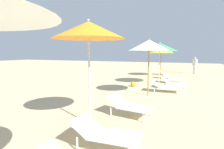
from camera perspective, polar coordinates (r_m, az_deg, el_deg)
The scene contains 13 objects.
umbrella_third at distance 4.89m, azimuth -7.32°, elevation 13.53°, with size 1.90×1.90×2.82m.
lounger_third_shoreside at distance 5.76m, azimuth 5.47°, elevation -9.57°, with size 1.39×0.87×0.62m.
lounger_third_inland at distance 3.90m, azimuth -1.84°, elevation -17.79°, with size 1.45×0.73×0.60m.
umbrella_fourth at distance 8.37m, azimuth 11.48°, elevation 8.95°, with size 1.82×1.82×2.58m.
lounger_fourth_shoreside at distance 9.49m, azimuth 16.51°, elevation -3.58°, with size 1.50×0.74×0.52m.
umbrella_fifth at distance 11.47m, azimuth 14.70°, elevation 8.29°, with size 2.09×2.09×2.59m.
lounger_fifth_shoreside at distance 12.44m, azimuth 18.64°, elevation -1.10°, with size 1.33×0.88×0.58m.
lounger_fifth_inland at distance 10.45m, azimuth 18.65°, elevation -2.46°, with size 1.25×0.64×0.63m.
umbrella_farthest at distance 15.54m, azimuth 15.08°, elevation 7.51°, with size 2.01×2.01×2.53m.
lounger_farthest_shoreside at distance 16.75m, azimuth 16.92°, elevation 0.99°, with size 1.61×0.87×0.63m.
lounger_farthest_inland at distance 14.39m, azimuth 17.15°, elevation -0.02°, with size 1.24×0.63×0.58m.
person_walking_far at distance 18.47m, azimuth 24.42°, elevation 3.04°, with size 0.42×0.38×1.54m.
beach_ball at distance 10.66m, azimuth 6.59°, elevation -2.98°, with size 0.29×0.29×0.29m, color orange.
Camera 1 is at (2.02, 2.81, 1.96)m, focal length 29.30 mm.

